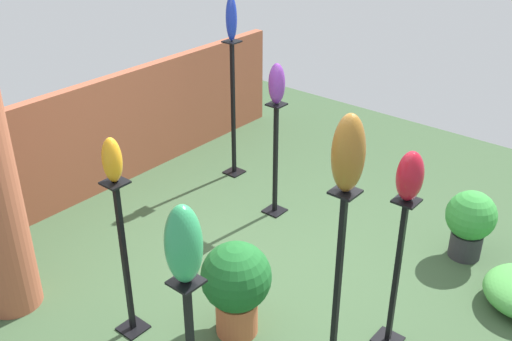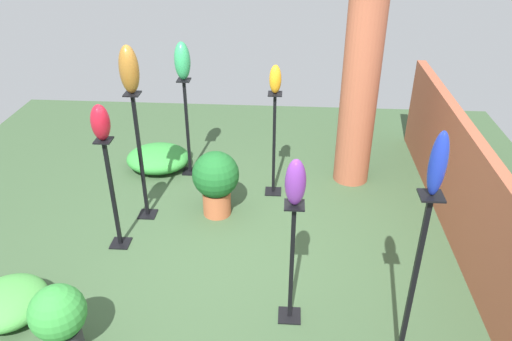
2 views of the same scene
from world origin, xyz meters
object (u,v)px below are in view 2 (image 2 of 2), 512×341
at_px(art_vase_cobalt, 438,164).
at_px(potted_plant_mid_left, 59,318).
at_px(pedestal_ruby, 113,199).
at_px(art_vase_violet, 295,182).
at_px(art_vase_ruby, 100,122).
at_px(pedestal_amber, 274,149).
at_px(pedestal_violet, 292,269).
at_px(potted_plant_back_center, 216,179).
at_px(pedestal_bronze, 141,162).
at_px(art_vase_amber, 275,79).
at_px(brick_pillar, 360,85).
at_px(pedestal_cobalt, 412,289).
at_px(art_vase_jade, 182,61).
at_px(pedestal_jade, 188,132).
at_px(art_vase_bronze, 129,69).

relative_size(art_vase_cobalt, potted_plant_mid_left, 0.71).
distance_m(pedestal_ruby, art_vase_violet, 2.19).
height_order(pedestal_ruby, art_vase_ruby, art_vase_ruby).
relative_size(pedestal_amber, art_vase_violet, 3.32).
xyz_separation_m(pedestal_violet, potted_plant_back_center, (-1.57, -0.86, -0.09)).
xyz_separation_m(pedestal_bronze, art_vase_amber, (-0.60, 1.44, 0.78)).
distance_m(brick_pillar, pedestal_amber, 1.27).
relative_size(pedestal_amber, pedestal_cobalt, 0.84).
distance_m(art_vase_violet, art_vase_cobalt, 1.05).
xyz_separation_m(pedestal_violet, art_vase_violet, (0.00, 0.00, 0.85)).
xyz_separation_m(art_vase_violet, art_vase_ruby, (-0.92, -1.82, 0.03)).
bearing_deg(potted_plant_mid_left, art_vase_cobalt, 92.82).
height_order(pedestal_cobalt, potted_plant_back_center, pedestal_cobalt).
bearing_deg(potted_plant_mid_left, potted_plant_back_center, 155.24).
bearing_deg(pedestal_amber, potted_plant_back_center, -51.49).
relative_size(brick_pillar, pedestal_amber, 1.95).
bearing_deg(art_vase_jade, brick_pillar, 89.69).
bearing_deg(art_vase_amber, pedestal_cobalt, 24.53).
height_order(brick_pillar, pedestal_cobalt, brick_pillar).
xyz_separation_m(pedestal_amber, potted_plant_mid_left, (2.58, -1.59, -0.23)).
bearing_deg(potted_plant_back_center, pedestal_bronze, -83.26).
xyz_separation_m(pedestal_amber, pedestal_cobalt, (2.45, 1.12, 0.12)).
xyz_separation_m(pedestal_amber, art_vase_jade, (-0.43, -1.13, 0.92)).
height_order(brick_pillar, pedestal_jade, brick_pillar).
bearing_deg(art_vase_jade, pedestal_violet, 28.38).
distance_m(pedestal_jade, art_vase_amber, 1.49).
relative_size(brick_pillar, potted_plant_back_center, 3.25).
relative_size(pedestal_ruby, pedestal_jade, 0.96).
distance_m(pedestal_bronze, potted_plant_back_center, 0.85).
bearing_deg(pedestal_amber, pedestal_bronze, -67.37).
distance_m(potted_plant_back_center, potted_plant_mid_left, 2.29).
xyz_separation_m(pedestal_ruby, potted_plant_mid_left, (1.42, -0.00, -0.19)).
bearing_deg(art_vase_ruby, art_vase_violet, 63.25).
bearing_deg(art_vase_violet, art_vase_jade, -151.62).
relative_size(pedestal_jade, potted_plant_mid_left, 1.97).
relative_size(pedestal_jade, pedestal_bronze, 0.86).
distance_m(brick_pillar, potted_plant_back_center, 2.05).
bearing_deg(pedestal_bronze, art_vase_bronze, 0.00).
distance_m(brick_pillar, pedestal_violet, 2.71).
bearing_deg(pedestal_cobalt, art_vase_amber, -155.47).
height_order(pedestal_amber, art_vase_violet, art_vase_violet).
relative_size(brick_pillar, pedestal_bronze, 1.70).
distance_m(pedestal_ruby, art_vase_bronze, 1.31).
height_order(pedestal_cobalt, art_vase_violet, art_vase_violet).
bearing_deg(pedestal_amber, art_vase_violet, 6.22).
bearing_deg(brick_pillar, art_vase_amber, -67.32).
xyz_separation_m(brick_pillar, pedestal_ruby, (1.58, -2.59, -0.71)).
xyz_separation_m(brick_pillar, potted_plant_back_center, (0.92, -1.63, -0.82)).
height_order(pedestal_bronze, pedestal_cobalt, pedestal_cobalt).
bearing_deg(art_vase_jade, pedestal_amber, 69.18).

